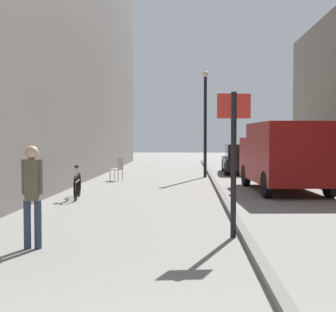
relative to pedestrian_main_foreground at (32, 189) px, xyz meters
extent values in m
plane|color=gray|center=(1.92, 7.15, -0.96)|extent=(80.00, 80.00, 0.00)
cube|color=#615F5B|center=(3.50, 7.15, -0.90)|extent=(0.16, 40.00, 0.12)
cylinder|color=#2D3851|center=(-0.08, -0.01, -0.57)|extent=(0.12, 0.12, 0.78)
cylinder|color=#2D3851|center=(0.08, 0.01, -0.57)|extent=(0.12, 0.12, 0.78)
cube|color=brown|center=(0.00, 0.00, 0.15)|extent=(0.24, 0.22, 0.66)
cylinder|color=brown|center=(-0.12, -0.02, 0.20)|extent=(0.09, 0.09, 0.56)
cylinder|color=brown|center=(0.12, 0.02, 0.20)|extent=(0.09, 0.09, 0.56)
sphere|color=tan|center=(0.00, 0.00, 0.59)|extent=(0.22, 0.22, 0.22)
cube|color=maroon|center=(5.69, 7.60, 0.34)|extent=(2.30, 3.62, 1.92)
cube|color=maroon|center=(5.54, 10.03, 0.10)|extent=(2.17, 1.49, 1.44)
cube|color=black|center=(5.51, 10.50, 0.42)|extent=(1.75, 0.15, 0.63)
cylinder|color=black|center=(4.61, 9.83, -0.56)|extent=(0.27, 0.81, 0.80)
cylinder|color=black|center=(6.49, 9.95, -0.56)|extent=(0.27, 0.81, 0.80)
cylinder|color=black|center=(4.81, 6.49, -0.56)|extent=(0.27, 0.81, 0.80)
cylinder|color=black|center=(6.69, 6.61, -0.56)|extent=(0.27, 0.81, 0.80)
cube|color=black|center=(5.15, 16.04, -0.46)|extent=(1.90, 4.24, 0.55)
cube|color=black|center=(5.15, 16.04, 0.15)|extent=(1.57, 2.56, 0.68)
cylinder|color=black|center=(4.36, 17.49, -0.64)|extent=(0.22, 0.64, 0.64)
cylinder|color=black|center=(6.00, 17.45, -0.64)|extent=(0.22, 0.64, 0.64)
cylinder|color=black|center=(4.29, 14.64, -0.64)|extent=(0.22, 0.64, 0.64)
cylinder|color=black|center=(5.93, 14.60, -0.64)|extent=(0.22, 0.64, 0.64)
cylinder|color=black|center=(3.31, 0.99, 0.34)|extent=(0.10, 0.10, 2.60)
cube|color=red|center=(3.31, 0.99, 1.39)|extent=(0.60, 0.10, 0.44)
cylinder|color=black|center=(3.23, 13.53, 1.29)|extent=(0.14, 0.14, 4.50)
sphere|color=beige|center=(3.23, 13.53, 3.66)|extent=(0.28, 0.28, 0.28)
torus|color=black|center=(-0.85, 6.64, -0.60)|extent=(0.16, 0.72, 0.72)
torus|color=black|center=(-0.69, 5.60, -0.60)|extent=(0.16, 0.72, 0.72)
cylinder|color=#B7B7BC|center=(-0.77, 6.12, -0.45)|extent=(0.19, 0.94, 0.05)
cylinder|color=#B7B7BC|center=(-0.74, 5.94, -0.23)|extent=(0.04, 0.04, 0.40)
cube|color=black|center=(-0.74, 5.94, -0.01)|extent=(0.13, 0.25, 0.06)
cylinder|color=#B7B2A8|center=(-0.74, 11.59, -0.73)|extent=(0.04, 0.04, 0.45)
cylinder|color=#B7B2A8|center=(-0.62, 11.94, -0.73)|extent=(0.04, 0.04, 0.45)
cylinder|color=#B7B2A8|center=(-0.39, 11.47, -0.73)|extent=(0.04, 0.04, 0.45)
cylinder|color=#B7B2A8|center=(-0.27, 11.82, -0.73)|extent=(0.04, 0.04, 0.45)
cube|color=#B7B2A8|center=(-0.50, 11.70, -0.49)|extent=(0.56, 0.56, 0.04)
cube|color=#B7B2A8|center=(-0.32, 11.64, -0.24)|extent=(0.18, 0.43, 0.45)
camera|label=1|loc=(2.51, -7.26, 0.84)|focal=49.40mm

